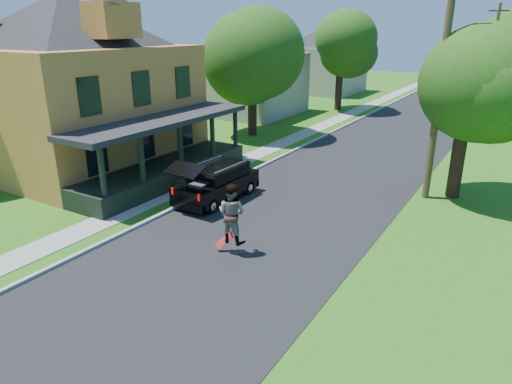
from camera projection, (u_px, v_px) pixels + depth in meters
The scene contains 16 objects.
ground at pixel (202, 270), 14.17m from camera, with size 140.00×140.00×0.00m, color #256113.
street at pixel (387, 141), 30.23m from camera, with size 8.00×120.00×0.02m, color black.
curb at pixel (330, 134), 32.21m from camera, with size 0.15×120.00×0.12m, color gray.
sidewalk at pixel (310, 131), 32.97m from camera, with size 1.30×120.00×0.03m, color gray.
front_walk at pixel (127, 173), 23.63m from camera, with size 6.50×1.20×0.03m, color gray.
main_house at pixel (72, 72), 23.56m from camera, with size 15.56×15.56×10.10m.
neighbor_house_mid at pixel (247, 64), 38.61m from camera, with size 12.78×12.78×8.30m.
neighbor_house_far at pixel (323, 54), 51.46m from camera, with size 12.78×12.78×8.30m.
black_suv at pixel (217, 183), 19.66m from camera, with size 1.83×4.50×2.08m.
skateboarder at pixel (232, 213), 14.83m from camera, with size 1.01×0.80×2.02m.
skateboard at pixel (227, 239), 15.22m from camera, with size 0.72×0.51×0.74m.
tree_left_mid at pixel (252, 52), 30.12m from camera, with size 6.41×6.18×8.76m.
tree_left_far at pixel (341, 42), 39.71m from camera, with size 6.25×6.20×9.06m.
tree_right_near at pixel (470, 71), 18.54m from camera, with size 7.35×7.08×8.43m.
utility_pole_near at pixel (440, 83), 18.54m from camera, with size 1.82×0.44×9.60m.
utility_pole_far at pixel (490, 63), 34.74m from camera, with size 1.42×0.54×8.78m.
Camera 1 is at (7.92, -9.80, 7.12)m, focal length 32.00 mm.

